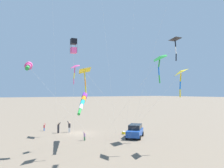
{
  "coord_description": "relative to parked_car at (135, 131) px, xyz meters",
  "views": [
    {
      "loc": [
        -33.4,
        14.8,
        6.44
      ],
      "look_at": [
        -11.51,
        1.1,
        7.43
      ],
      "focal_mm": 36.31,
      "sensor_mm": 36.0,
      "label": 1
    }
  ],
  "objects": [
    {
      "name": "person_child_green_jacket",
      "position": [
        2.03,
        7.0,
        -0.3
      ],
      "size": [
        0.36,
        0.41,
        1.2
      ],
      "color": "#3D7F51",
      "rests_on": "ground_plane"
    },
    {
      "name": "kite_delta_yellow_midlevel",
      "position": [
        -9.2,
        0.92,
        7.63
      ],
      "size": [
        9.75,
        2.49,
        9.1
      ],
      "color": "yellow",
      "rests_on": "ground_plane"
    },
    {
      "name": "kite_box_small_distant",
      "position": [
        -3.77,
        11.03,
        10.39
      ],
      "size": [
        8.86,
        3.94,
        12.12
      ],
      "color": "black",
      "rests_on": "ground_plane"
    },
    {
      "name": "cooler_box",
      "position": [
        3.11,
        -0.24,
        -0.74
      ],
      "size": [
        0.62,
        0.42,
        0.42
      ],
      "color": "yellow",
      "rests_on": "ground_plane"
    },
    {
      "name": "ground_plane",
      "position": [
        7.46,
        5.34,
        -0.95
      ],
      "size": [
        600.0,
        600.0,
        0.0
      ],
      "primitive_type": "plane",
      "color": "#756654"
    },
    {
      "name": "person_bystander_far",
      "position": [
        12.68,
        9.46,
        -0.28
      ],
      "size": [
        0.43,
        0.44,
        1.23
      ],
      "color": "#335199",
      "rests_on": "ground_plane"
    },
    {
      "name": "kite_windsock_long_streamer_right",
      "position": [
        -6.32,
        16.09,
        7.69
      ],
      "size": [
        10.48,
        11.0,
        9.19
      ],
      "color": "#EF4C93",
      "rests_on": "ground_plane"
    },
    {
      "name": "kite_delta_teal_far_right",
      "position": [
        5.81,
        6.9,
        9.38
      ],
      "size": [
        2.03,
        8.2,
        10.8
      ],
      "color": "#EF4C93",
      "rests_on": "ground_plane"
    },
    {
      "name": "kite_delta_blue_topmost",
      "position": [
        -4.65,
        -3.3,
        12.75
      ],
      "size": [
        5.97,
        5.52,
        14.07
      ],
      "color": "black",
      "rests_on": "ground_plane"
    },
    {
      "name": "kite_delta_white_trailing",
      "position": [
        -8.16,
        3.03,
        9.16
      ],
      "size": [
        15.35,
        2.6,
        10.65
      ],
      "color": "green",
      "rests_on": "ground_plane"
    },
    {
      "name": "person_adult_flyer",
      "position": [
        9.41,
        8.12,
        -0.03
      ],
      "size": [
        0.61,
        0.57,
        1.69
      ],
      "color": "#232328",
      "rests_on": "ground_plane"
    },
    {
      "name": "kite_delta_striped_overhead",
      "position": [
        -5.44,
        10.56,
        7.66
      ],
      "size": [
        9.14,
        13.82,
        9.05
      ],
      "color": "yellow",
      "rests_on": "ground_plane"
    },
    {
      "name": "parked_car",
      "position": [
        0.0,
        0.0,
        0.0
      ],
      "size": [
        4.27,
        4.42,
        1.85
      ],
      "color": "#1E479E",
      "rests_on": "ground_plane"
    },
    {
      "name": "kite_windsock_red_high_left",
      "position": [
        0.29,
        8.03,
        4.51
      ],
      "size": [
        14.79,
        4.02,
        6.52
      ],
      "color": "purple",
      "rests_on": "ground_plane"
    },
    {
      "name": "person_child_grey_jacket",
      "position": [
        8.98,
        6.44,
        0.05
      ],
      "size": [
        0.56,
        0.64,
        1.84
      ],
      "color": "silver",
      "rests_on": "ground_plane"
    }
  ]
}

